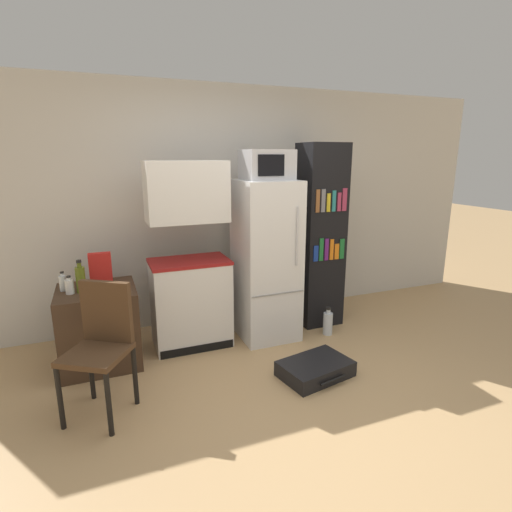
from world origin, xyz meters
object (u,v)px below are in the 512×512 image
at_px(kitchen_hutch, 189,265).
at_px(water_bottle_front, 328,323).
at_px(chair, 102,337).
at_px(suitcase_large_flat, 315,369).
at_px(bottle_olive_oil, 81,279).
at_px(microwave, 267,165).
at_px(cereal_box, 101,269).
at_px(refrigerator, 266,260).
at_px(bookshelf, 320,236).
at_px(bottle_milk_white, 70,286).
at_px(bottle_clear_short, 63,283).
at_px(side_table, 99,326).

distance_m(kitchen_hutch, water_bottle_front, 1.57).
bearing_deg(chair, suitcase_large_flat, 26.51).
height_order(bottle_olive_oil, suitcase_large_flat, bottle_olive_oil).
xyz_separation_m(microwave, cereal_box, (-1.57, 0.08, -0.90)).
xyz_separation_m(refrigerator, bookshelf, (0.68, 0.11, 0.18)).
distance_m(refrigerator, microwave, 0.95).
xyz_separation_m(kitchen_hutch, bottle_milk_white, (-1.05, -0.13, -0.04)).
height_order(suitcase_large_flat, water_bottle_front, water_bottle_front).
bearing_deg(bottle_clear_short, suitcase_large_flat, -26.58).
height_order(refrigerator, microwave, microwave).
bearing_deg(cereal_box, bottle_milk_white, -151.52).
bearing_deg(water_bottle_front, refrigerator, 157.59).
relative_size(side_table, bottle_olive_oil, 2.49).
distance_m(kitchen_hutch, suitcase_large_flat, 1.51).
bearing_deg(bottle_clear_short, bottle_olive_oil, -34.70).
distance_m(bookshelf, water_bottle_front, 0.93).
relative_size(bottle_olive_oil, water_bottle_front, 0.94).
bearing_deg(suitcase_large_flat, refrigerator, 83.17).
height_order(refrigerator, water_bottle_front, refrigerator).
bearing_deg(bottle_milk_white, bookshelf, 3.82).
height_order(side_table, refrigerator, refrigerator).
distance_m(kitchen_hutch, cereal_box, 0.80).
bearing_deg(bottle_clear_short, bottle_milk_white, -61.85).
height_order(bottle_milk_white, water_bottle_front, bottle_milk_white).
relative_size(side_table, suitcase_large_flat, 1.08).
height_order(bottle_clear_short, cereal_box, cereal_box).
height_order(microwave, bottle_milk_white, microwave).
bearing_deg(bookshelf, chair, -159.31).
distance_m(bottle_clear_short, cereal_box, 0.32).
bearing_deg(side_table, bottle_olive_oil, -155.68).
height_order(bookshelf, bottle_milk_white, bookshelf).
height_order(bookshelf, cereal_box, bookshelf).
bearing_deg(water_bottle_front, bottle_milk_white, 175.51).
bearing_deg(bottle_milk_white, chair, -72.12).
height_order(side_table, chair, chair).
distance_m(kitchen_hutch, bookshelf, 1.46).
height_order(side_table, bookshelf, bookshelf).
bearing_deg(bottle_olive_oil, cereal_box, 39.64).
bearing_deg(bottle_milk_white, bottle_olive_oil, 1.68).
xyz_separation_m(bookshelf, chair, (-2.28, -0.86, -0.41)).
bearing_deg(microwave, cereal_box, 177.10).
relative_size(kitchen_hutch, microwave, 4.00).
xyz_separation_m(refrigerator, bottle_olive_oil, (-1.73, -0.06, 0.02)).
bearing_deg(cereal_box, side_table, -122.58).
distance_m(bottle_milk_white, chair, 0.75).
relative_size(bottle_olive_oil, cereal_box, 0.95).
bearing_deg(water_bottle_front, kitchen_hutch, 166.82).
height_order(microwave, bottle_olive_oil, microwave).
height_order(side_table, suitcase_large_flat, side_table).
xyz_separation_m(kitchen_hutch, bookshelf, (1.45, 0.03, 0.17)).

